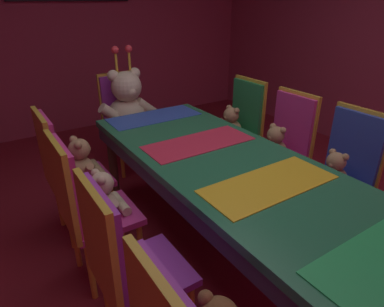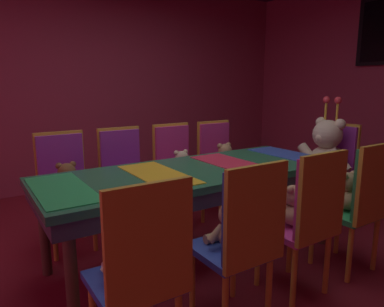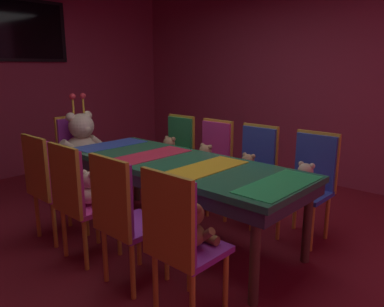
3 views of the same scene
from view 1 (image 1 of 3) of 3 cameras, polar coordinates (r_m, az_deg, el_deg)
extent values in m
plane|color=maroon|center=(2.49, 5.61, -16.78)|extent=(7.90, 7.90, 0.00)
cube|color=#99334C|center=(4.78, -19.83, 20.60)|extent=(5.20, 0.12, 2.80)
cube|color=#26724C|center=(2.08, 6.43, -1.94)|extent=(0.90, 2.39, 0.05)
cube|color=#33333F|center=(2.12, 6.33, -3.74)|extent=(0.88, 2.34, 0.10)
cylinder|color=#4C3826|center=(3.23, -0.62, 1.11)|extent=(0.07, 0.07, 0.69)
cylinder|color=#4C3826|center=(2.93, -13.32, -2.23)|extent=(0.07, 0.07, 0.69)
cube|color=yellow|center=(1.86, 13.08, -5.09)|extent=(0.77, 0.32, 0.01)
cube|color=#E52D4C|center=(2.32, 1.19, 1.85)|extent=(0.77, 0.32, 0.01)
cube|color=blue|center=(2.86, -6.50, 6.29)|extent=(0.77, 0.32, 0.01)
sphere|color=brown|center=(1.23, 2.34, -23.50)|extent=(0.06, 0.06, 0.06)
cube|color=purple|center=(1.74, -7.95, -19.61)|extent=(0.40, 0.40, 0.04)
cube|color=purple|center=(1.51, -14.90, -14.52)|extent=(0.05, 0.38, 0.50)
cube|color=gold|center=(1.51, -15.69, -14.75)|extent=(0.03, 0.41, 0.55)
cylinder|color=gold|center=(2.05, -5.36, -19.91)|extent=(0.04, 0.04, 0.42)
cylinder|color=gold|center=(1.97, -14.28, -23.03)|extent=(0.04, 0.04, 0.42)
cube|color=#CC338C|center=(2.15, -14.91, -10.28)|extent=(0.40, 0.40, 0.04)
cube|color=#CC338C|center=(1.98, -20.68, -5.25)|extent=(0.05, 0.38, 0.50)
cube|color=gold|center=(1.98, -21.28, -5.40)|extent=(0.03, 0.41, 0.55)
cylinder|color=gold|center=(2.45, -12.01, -11.76)|extent=(0.04, 0.04, 0.42)
cylinder|color=gold|center=(2.21, -8.76, -16.06)|extent=(0.04, 0.04, 0.42)
cylinder|color=gold|center=(2.39, -19.33, -13.89)|extent=(0.04, 0.04, 0.42)
cylinder|color=gold|center=(2.14, -16.93, -18.66)|extent=(0.04, 0.04, 0.42)
ellipsoid|color=beige|center=(2.10, -15.21, -8.10)|extent=(0.18, 0.18, 0.14)
sphere|color=beige|center=(2.04, -15.19, -5.00)|extent=(0.14, 0.14, 0.14)
sphere|color=#FDDCAD|center=(2.06, -13.91, -4.92)|extent=(0.05, 0.05, 0.05)
sphere|color=beige|center=(2.06, -16.24, -3.21)|extent=(0.05, 0.05, 0.05)
sphere|color=beige|center=(1.97, -15.28, -4.44)|extent=(0.05, 0.05, 0.05)
cylinder|color=beige|center=(2.17, -15.11, -6.45)|extent=(0.05, 0.12, 0.12)
cylinder|color=beige|center=(2.03, -13.46, -8.67)|extent=(0.05, 0.12, 0.12)
cylinder|color=beige|center=(2.19, -12.64, -7.77)|extent=(0.06, 0.13, 0.06)
cylinder|color=beige|center=(2.12, -11.70, -8.94)|extent=(0.06, 0.13, 0.06)
cube|color=#CC338C|center=(2.60, -18.38, -4.26)|extent=(0.40, 0.40, 0.04)
cube|color=#CC338C|center=(2.45, -23.23, 0.24)|extent=(0.05, 0.38, 0.50)
cube|color=gold|center=(2.45, -23.71, 0.12)|extent=(0.03, 0.41, 0.55)
cylinder|color=gold|center=(2.88, -15.62, -6.14)|extent=(0.04, 0.04, 0.42)
cylinder|color=gold|center=(2.62, -13.33, -9.26)|extent=(0.04, 0.04, 0.42)
cylinder|color=gold|center=(2.82, -21.79, -7.77)|extent=(0.04, 0.04, 0.42)
cylinder|color=gold|center=(2.56, -20.14, -11.17)|extent=(0.04, 0.04, 0.42)
ellipsoid|color=tan|center=(2.55, -18.70, -2.21)|extent=(0.19, 0.19, 0.15)
sphere|color=tan|center=(2.50, -18.76, 0.71)|extent=(0.15, 0.15, 0.15)
sphere|color=tan|center=(2.51, -17.59, 0.74)|extent=(0.06, 0.06, 0.06)
sphere|color=tan|center=(2.52, -19.66, 2.26)|extent=(0.06, 0.06, 0.06)
sphere|color=tan|center=(2.42, -18.95, 1.39)|extent=(0.06, 0.06, 0.06)
cylinder|color=tan|center=(2.64, -18.50, -0.90)|extent=(0.05, 0.14, 0.13)
cylinder|color=tan|center=(2.47, -17.26, -2.53)|extent=(0.05, 0.14, 0.13)
cylinder|color=tan|center=(2.64, -16.27, -2.13)|extent=(0.07, 0.14, 0.07)
cylinder|color=tan|center=(2.56, -15.56, -3.01)|extent=(0.07, 0.14, 0.07)
cylinder|color=gold|center=(2.41, 28.58, -15.51)|extent=(0.04, 0.04, 0.42)
cube|color=#2D47B2|center=(2.57, 22.87, -5.37)|extent=(0.40, 0.40, 0.04)
cube|color=#2D47B2|center=(2.60, 26.15, 1.02)|extent=(0.05, 0.38, 0.50)
cube|color=gold|center=(2.62, 26.40, 1.12)|extent=(0.03, 0.41, 0.55)
cylinder|color=gold|center=(2.87, 21.41, -7.10)|extent=(0.04, 0.04, 0.42)
cylinder|color=gold|center=(2.74, 26.75, -9.84)|extent=(0.04, 0.04, 0.42)
cylinder|color=gold|center=(2.65, 17.20, -9.33)|extent=(0.04, 0.04, 0.42)
cylinder|color=gold|center=(2.50, 22.82, -12.51)|extent=(0.04, 0.04, 0.42)
ellipsoid|color=tan|center=(2.53, 23.22, -3.57)|extent=(0.16, 0.16, 0.13)
sphere|color=tan|center=(2.47, 23.48, -1.26)|extent=(0.13, 0.13, 0.13)
sphere|color=tan|center=(2.43, 22.85, -1.73)|extent=(0.05, 0.05, 0.05)
sphere|color=tan|center=(2.43, 24.79, -0.56)|extent=(0.05, 0.05, 0.05)
sphere|color=tan|center=(2.48, 22.95, 0.25)|extent=(0.05, 0.05, 0.05)
cylinder|color=tan|center=(2.46, 24.34, -4.24)|extent=(0.05, 0.12, 0.11)
cylinder|color=tan|center=(2.53, 21.36, -2.81)|extent=(0.05, 0.12, 0.11)
cylinder|color=tan|center=(2.45, 22.43, -5.55)|extent=(0.06, 0.12, 0.06)
cylinder|color=tan|center=(2.49, 20.84, -4.76)|extent=(0.06, 0.12, 0.06)
cube|color=#CC338C|center=(2.85, 13.91, -1.00)|extent=(0.40, 0.40, 0.04)
cube|color=#CC338C|center=(2.87, 16.95, 4.72)|extent=(0.05, 0.38, 0.50)
cube|color=gold|center=(2.89, 17.24, 4.79)|extent=(0.03, 0.41, 0.55)
cylinder|color=gold|center=(3.15, 13.42, -3.00)|extent=(0.04, 0.04, 0.42)
cylinder|color=gold|center=(2.97, 17.81, -5.36)|extent=(0.04, 0.04, 0.42)
cylinder|color=gold|center=(2.95, 9.06, -4.64)|extent=(0.04, 0.04, 0.42)
cylinder|color=gold|center=(2.76, 13.49, -7.33)|extent=(0.04, 0.04, 0.42)
ellipsoid|color=tan|center=(2.81, 14.11, 0.78)|extent=(0.17, 0.17, 0.14)
sphere|color=tan|center=(2.75, 14.16, 3.11)|extent=(0.14, 0.14, 0.14)
sphere|color=tan|center=(2.72, 13.44, 2.71)|extent=(0.05, 0.05, 0.05)
sphere|color=tan|center=(2.71, 15.30, 3.84)|extent=(0.05, 0.05, 0.05)
sphere|color=tan|center=(2.78, 13.71, 4.52)|extent=(0.05, 0.05, 0.05)
cylinder|color=tan|center=(2.73, 14.93, 0.25)|extent=(0.05, 0.12, 0.12)
cylinder|color=tan|center=(2.83, 12.37, 1.49)|extent=(0.05, 0.12, 0.12)
cylinder|color=tan|center=(2.72, 13.04, -1.00)|extent=(0.06, 0.13, 0.06)
cylinder|color=tan|center=(2.78, 11.70, -0.30)|extent=(0.06, 0.13, 0.06)
cube|color=#268C4C|center=(3.22, 6.74, 2.69)|extent=(0.40, 0.40, 0.04)
cube|color=#268C4C|center=(3.25, 9.45, 7.75)|extent=(0.05, 0.38, 0.50)
cube|color=gold|center=(3.26, 9.74, 7.81)|extent=(0.03, 0.41, 0.55)
cylinder|color=gold|center=(3.52, 6.92, 0.59)|extent=(0.04, 0.04, 0.42)
cylinder|color=gold|center=(3.31, 10.44, -1.33)|extent=(0.04, 0.04, 0.42)
cylinder|color=gold|center=(3.34, 2.68, -0.64)|extent=(0.04, 0.04, 0.42)
cylinder|color=gold|center=(3.11, 6.11, -2.77)|extent=(0.04, 0.04, 0.42)
ellipsoid|color=tan|center=(3.19, 6.82, 4.36)|extent=(0.18, 0.18, 0.15)
sphere|color=tan|center=(3.13, 6.72, 6.55)|extent=(0.15, 0.15, 0.15)
sphere|color=tan|center=(3.11, 6.00, 6.21)|extent=(0.05, 0.05, 0.05)
sphere|color=tan|center=(3.09, 7.65, 7.28)|extent=(0.05, 0.05, 0.05)
sphere|color=tan|center=(3.17, 6.36, 7.80)|extent=(0.05, 0.05, 0.05)
cylinder|color=tan|center=(3.09, 7.37, 3.98)|extent=(0.05, 0.13, 0.12)
cylinder|color=tan|center=(3.22, 5.30, 4.96)|extent=(0.05, 0.13, 0.12)
cylinder|color=tan|center=(3.10, 5.65, 2.84)|extent=(0.06, 0.14, 0.06)
cylinder|color=tan|center=(3.17, 4.57, 3.39)|extent=(0.06, 0.14, 0.06)
cube|color=purple|center=(3.48, -10.79, 4.14)|extent=(0.40, 0.40, 0.04)
cube|color=purple|center=(3.56, -12.30, 9.05)|extent=(0.38, 0.05, 0.50)
cube|color=gold|center=(3.58, -12.43, 9.12)|extent=(0.41, 0.03, 0.55)
cylinder|color=gold|center=(3.76, -9.25, 2.07)|extent=(0.04, 0.04, 0.42)
cylinder|color=gold|center=(3.49, -7.05, 0.38)|extent=(0.04, 0.04, 0.42)
cylinder|color=gold|center=(3.66, -13.80, 0.97)|extent=(0.04, 0.04, 0.42)
cylinder|color=gold|center=(3.38, -11.89, -0.86)|extent=(0.04, 0.04, 0.42)
ellipsoid|color=beige|center=(3.42, -11.03, 6.97)|extent=(0.37, 0.37, 0.29)
sphere|color=beige|center=(3.32, -11.19, 11.17)|extent=(0.29, 0.29, 0.29)
sphere|color=#FFF2C8|center=(3.24, -10.46, 10.47)|extent=(0.11, 0.11, 0.11)
sphere|color=beige|center=(3.37, -9.80, 13.39)|extent=(0.11, 0.11, 0.11)
sphere|color=beige|center=(3.29, -13.38, 12.81)|extent=(0.11, 0.11, 0.11)
cylinder|color=beige|center=(3.42, -7.73, 7.70)|extent=(0.26, 0.10, 0.24)
cylinder|color=beige|center=(3.29, -13.50, 6.52)|extent=(0.26, 0.10, 0.24)
cylinder|color=beige|center=(3.28, -7.70, 4.61)|extent=(0.27, 0.13, 0.13)
cylinder|color=beige|center=(3.21, -10.81, 3.91)|extent=(0.27, 0.13, 0.13)
cylinder|color=gold|center=(3.33, -10.69, 15.54)|extent=(0.02, 0.02, 0.20)
sphere|color=#E5333F|center=(3.32, -10.83, 17.21)|extent=(0.07, 0.07, 0.07)
cylinder|color=gold|center=(3.28, -12.87, 15.23)|extent=(0.02, 0.02, 0.20)
sphere|color=#E5333F|center=(3.27, -13.04, 16.91)|extent=(0.07, 0.07, 0.07)
camera|label=2|loc=(3.42, 58.57, 8.79)|focal=32.94mm
camera|label=3|loc=(1.38, -158.59, -27.11)|focal=34.74mm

